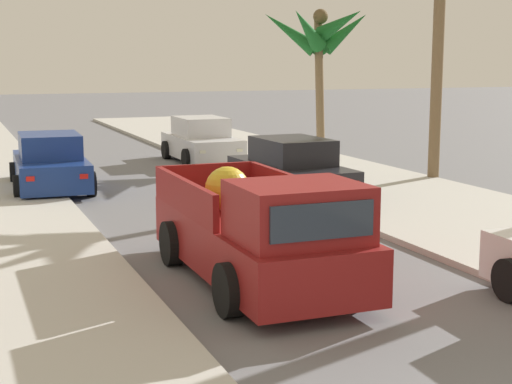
{
  "coord_description": "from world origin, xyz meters",
  "views": [
    {
      "loc": [
        -5.21,
        -3.36,
        3.46
      ],
      "look_at": [
        -0.33,
        8.98,
        1.2
      ],
      "focal_mm": 54.59,
      "sensor_mm": 36.0,
      "label": 1
    }
  ],
  "objects": [
    {
      "name": "palm_tree_right_fore",
      "position": [
        6.81,
        21.09,
        4.28
      ],
      "size": [
        3.82,
        3.85,
        5.29
      ],
      "color": "brown",
      "rests_on": "ground"
    },
    {
      "name": "curb_left",
      "position": [
        -3.97,
        12.0,
        0.05
      ],
      "size": [
        0.16,
        60.0,
        0.1
      ],
      "primitive_type": "cube",
      "color": "silver",
      "rests_on": "ground"
    },
    {
      "name": "car_left_near",
      "position": [
        2.73,
        14.33,
        0.71
      ],
      "size": [
        2.14,
        4.31,
        1.54
      ],
      "color": "black",
      "rests_on": "ground"
    },
    {
      "name": "pickup_truck",
      "position": [
        -0.84,
        7.54,
        0.79
      ],
      "size": [
        2.23,
        5.22,
        1.8
      ],
      "color": "maroon",
      "rests_on": "ground"
    },
    {
      "name": "sidewalk_right",
      "position": [
        5.19,
        12.0,
        0.06
      ],
      "size": [
        5.24,
        60.0,
        0.12
      ],
      "primitive_type": "cube",
      "color": "beige",
      "rests_on": "ground"
    },
    {
      "name": "car_right_near",
      "position": [
        -2.75,
        17.82,
        0.71
      ],
      "size": [
        2.16,
        4.32,
        1.54
      ],
      "color": "navy",
      "rests_on": "ground"
    },
    {
      "name": "curb_right",
      "position": [
        3.97,
        12.0,
        0.05
      ],
      "size": [
        0.16,
        60.0,
        0.1
      ],
      "primitive_type": "cube",
      "color": "silver",
      "rests_on": "ground"
    },
    {
      "name": "car_right_mid",
      "position": [
        2.79,
        21.97,
        0.71
      ],
      "size": [
        2.04,
        4.27,
        1.54
      ],
      "color": "silver",
      "rests_on": "ground"
    }
  ]
}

